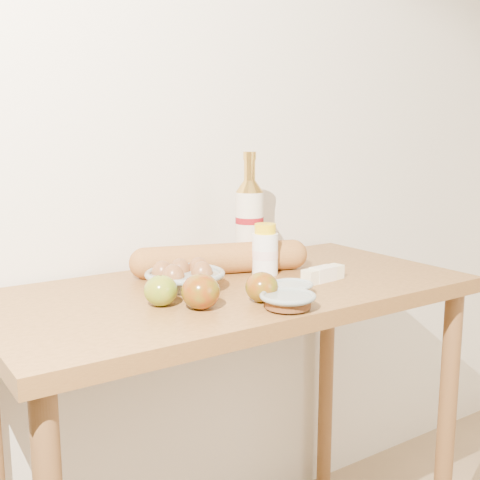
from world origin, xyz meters
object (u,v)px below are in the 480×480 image
Objects in this scene: bourbon_bottle at (249,221)px; baguette at (221,259)px; table at (233,332)px; egg_bowl at (184,277)px; cream_bottle at (265,251)px.

bourbon_bottle is 0.65× the size of baguette.
baguette is at bearing 71.45° from table.
baguette is at bearing 177.16° from bourbon_bottle.
bourbon_bottle reaches higher than baguette.
table is 2.41× the size of baguette.
bourbon_bottle is 1.47× the size of egg_bowl.
cream_bottle is at bearing -21.20° from baguette.
cream_bottle is 0.12m from baguette.
table is at bearing -91.07° from baguette.
cream_bottle is at bearing 20.35° from table.
bourbon_bottle is at bearing 71.10° from cream_bottle.
cream_bottle reaches higher than egg_bowl.
table is at bearing -18.45° from egg_bowl.
cream_bottle is (-0.02, -0.10, -0.07)m from bourbon_bottle.
bourbon_bottle is 2.36× the size of cream_bottle.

